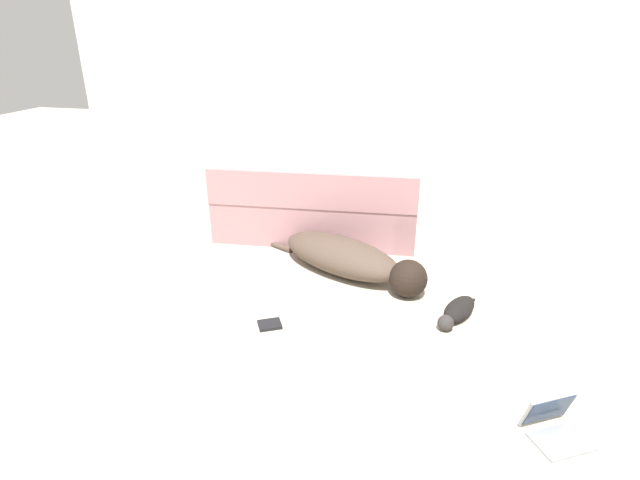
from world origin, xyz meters
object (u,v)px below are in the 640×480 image
object	(u,v)px
cat	(457,311)
couch	(317,211)
laptop_open	(554,422)
book_black	(270,325)
dog	(349,258)

from	to	relation	value
cat	couch	bearing A→B (deg)	-108.65
laptop_open	book_black	size ratio (longest dim) A/B	1.85
couch	book_black	bearing A→B (deg)	88.48
couch	laptop_open	world-z (taller)	couch
couch	book_black	xyz separation A→B (m)	(0.07, -1.77, -0.25)
cat	laptop_open	world-z (taller)	laptop_open
dog	laptop_open	world-z (taller)	dog
cat	book_black	distance (m)	1.40
couch	laptop_open	distance (m)	3.07
couch	laptop_open	size ratio (longest dim) A/B	5.30
couch	dog	xyz separation A→B (m)	(0.49, -0.82, -0.11)
dog	cat	world-z (taller)	dog
dog	laptop_open	xyz separation A→B (m)	(1.39, -1.60, -0.08)
laptop_open	book_black	distance (m)	1.93
book_black	dog	bearing A→B (deg)	66.10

